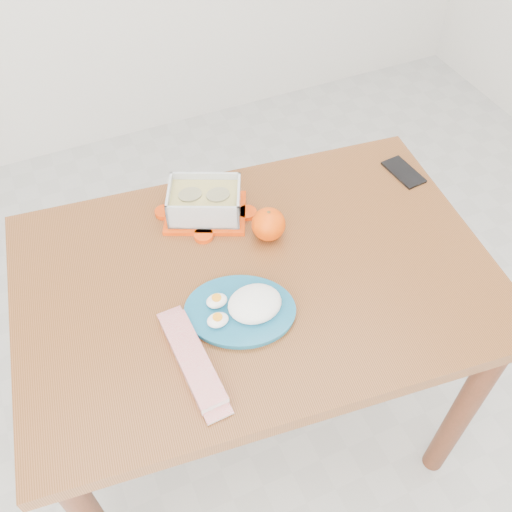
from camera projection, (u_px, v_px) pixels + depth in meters
name	position (u px, v px, depth m)	size (l,w,h in m)	color
ground	(306.00, 433.00, 1.82)	(3.50, 3.50, 0.00)	#B7B7B2
dining_table	(256.00, 303.00, 1.37)	(1.15, 0.83, 0.75)	brown
food_container	(205.00, 202.00, 1.38)	(0.24, 0.22, 0.08)	#ED3D07
orange_fruit	(268.00, 224.00, 1.33)	(0.08, 0.08, 0.08)	#FC6205
rice_plate	(245.00, 307.00, 1.20)	(0.31, 0.31, 0.06)	#186286
candy_bar	(193.00, 360.00, 1.13)	(0.23, 0.06, 0.02)	red
smartphone	(404.00, 172.00, 1.51)	(0.06, 0.12, 0.01)	black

